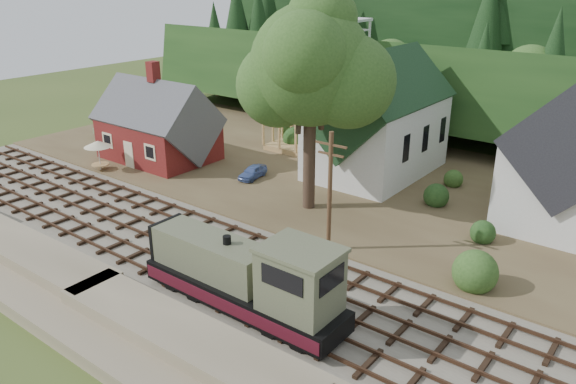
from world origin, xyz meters
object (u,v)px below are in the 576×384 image
Objects in this scene: car_blue at (253,172)px; patio_set at (98,145)px; car_green at (105,132)px; locomotive at (249,279)px.

patio_set is (-12.14, -6.66, 1.72)m from car_blue.
patio_set is (8.50, -6.50, 1.72)m from car_green.
locomotive is 36.85m from car_green.
car_green is (-33.64, 15.00, -1.25)m from locomotive.
car_green is (-20.65, -0.17, 0.00)m from car_blue.
patio_set reaches higher than car_green.
car_green reaches higher than car_blue.
patio_set is (-25.13, 8.50, 0.47)m from locomotive.
patio_set is at bearing -160.26° from car_blue.
car_green is 1.25× the size of patio_set.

